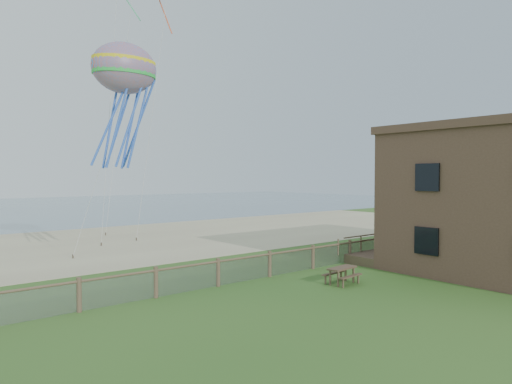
# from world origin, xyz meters

# --- Properties ---
(ground) EXTENTS (160.00, 160.00, 0.00)m
(ground) POSITION_xyz_m (0.00, 0.00, 0.00)
(ground) COLOR #2C581E
(ground) RESTS_ON ground
(sand_beach) EXTENTS (72.00, 20.00, 0.02)m
(sand_beach) POSITION_xyz_m (0.00, 22.00, 0.00)
(sand_beach) COLOR tan
(sand_beach) RESTS_ON ground
(ocean) EXTENTS (160.00, 68.00, 0.02)m
(ocean) POSITION_xyz_m (0.00, 66.00, 0.00)
(ocean) COLOR slate
(ocean) RESTS_ON ground
(chainlink_fence) EXTENTS (36.20, 0.20, 1.25)m
(chainlink_fence) POSITION_xyz_m (0.00, 6.00, 0.55)
(chainlink_fence) COLOR #4A3629
(chainlink_fence) RESTS_ON ground
(motel_deck) EXTENTS (15.00, 2.00, 0.50)m
(motel_deck) POSITION_xyz_m (13.00, 5.00, 0.25)
(motel_deck) COLOR brown
(motel_deck) RESTS_ON ground
(picnic_table) EXTENTS (1.63, 1.30, 0.65)m
(picnic_table) POSITION_xyz_m (1.59, 2.86, 0.32)
(picnic_table) COLOR brown
(picnic_table) RESTS_ON ground
(octopus_kite) EXTENTS (3.79, 2.81, 7.45)m
(octopus_kite) POSITION_xyz_m (-3.78, 13.99, 8.95)
(octopus_kite) COLOR #F05125
(kite_red) EXTENTS (2.05, 2.25, 3.02)m
(kite_red) POSITION_xyz_m (0.87, 17.58, 16.74)
(kite_red) COLOR #D64F25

